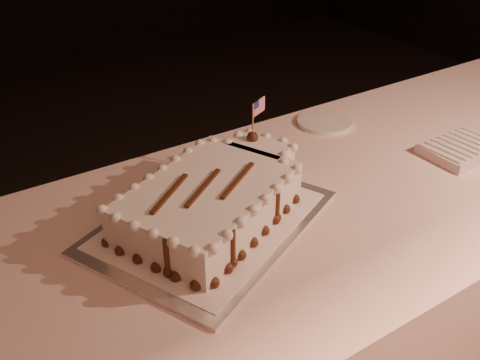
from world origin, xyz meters
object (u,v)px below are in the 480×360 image
cake_board (210,222)px  sheet_cake (216,197)px  side_plate (324,122)px  banquet_table (311,305)px  napkin_stack (460,149)px

cake_board → sheet_cake: sheet_cake is taller
sheet_cake → side_plate: bearing=24.3°
banquet_table → napkin_stack: 0.59m
banquet_table → napkin_stack: (0.44, -0.06, 0.39)m
banquet_table → cake_board: size_ratio=4.75×
banquet_table → sheet_cake: size_ratio=4.80×
napkin_stack → side_plate: (-0.18, 0.34, -0.01)m
banquet_table → napkin_stack: napkin_stack is taller
sheet_cake → side_plate: sheet_cake is taller
cake_board → side_plate: size_ratio=3.10×
banquet_table → side_plate: (0.25, 0.28, 0.38)m
cake_board → sheet_cake: 0.06m
sheet_cake → napkin_stack: 0.71m
napkin_stack → sheet_cake: bearing=171.3°
sheet_cake → napkin_stack: (0.70, -0.11, -0.04)m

